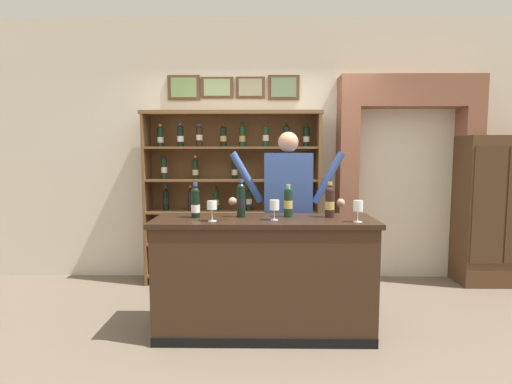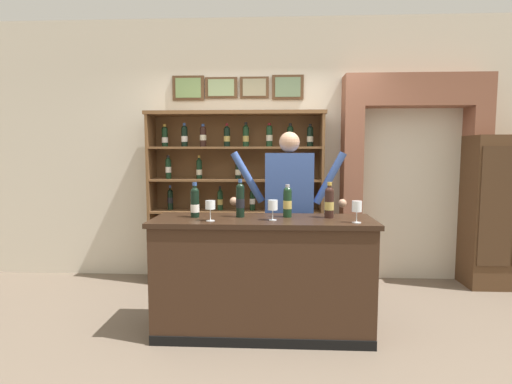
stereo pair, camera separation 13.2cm
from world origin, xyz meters
The scene contains 14 objects.
ground_plane centered at (0.00, 0.00, -0.01)m, with size 14.00×14.00×0.02m, color #6B5B4C.
back_wall centered at (0.00, 1.62, 1.54)m, with size 12.00×0.19×3.08m.
wine_shelf centered at (-0.36, 1.35, 1.05)m, with size 2.03×0.35×1.97m.
archway_doorway centered at (1.66, 1.49, 1.36)m, with size 1.61×0.45×2.38m.
side_cabinet centered at (2.64, 1.33, 0.85)m, with size 0.78×0.48×1.70m.
tasting_counter centered at (-0.01, 0.00, 0.49)m, with size 1.82×0.60×0.97m.
shopkeeper centered at (0.22, 0.55, 1.06)m, with size 1.11×0.22×1.71m.
tasting_bottle_chianti centered at (-0.58, 0.04, 1.10)m, with size 0.07×0.07×0.29m.
tasting_bottle_prosecco centered at (-0.20, 0.07, 1.12)m, with size 0.07×0.07×0.32m.
tasting_bottle_brunello centered at (0.20, 0.08, 1.11)m, with size 0.07×0.07×0.28m.
tasting_bottle_bianco centered at (0.54, 0.06, 1.11)m, with size 0.08×0.08×0.30m.
wine_glass_center centered at (0.08, -0.08, 1.09)m, with size 0.08×0.08×0.16m.
wine_glass_right centered at (0.72, -0.17, 1.09)m, with size 0.08×0.08×0.17m.
wine_glass_spare centered at (-0.42, -0.14, 1.09)m, with size 0.08×0.08×0.16m.
Camera 1 is at (-0.03, -3.27, 1.51)m, focal length 28.16 mm.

